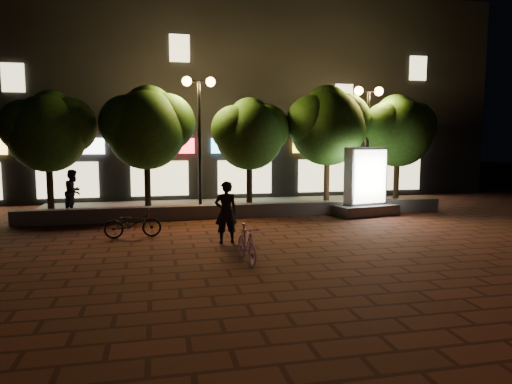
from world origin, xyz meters
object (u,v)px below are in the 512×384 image
object	(u,v)px
ad_kiosk	(365,188)
scooter_parked	(133,223)
tree_mid	(250,131)
street_lamp_left	(199,110)
pedestrian	(74,192)
tree_right	(328,123)
street_lamp_right	(368,115)
rider	(226,212)
tree_left	(147,125)
scooter_pink	(247,243)
tree_far_left	(49,128)
tree_far_right	(398,128)

from	to	relation	value
ad_kiosk	scooter_parked	distance (m)	8.85
tree_mid	street_lamp_left	distance (m)	2.22
tree_mid	pedestrian	size ratio (longest dim) A/B	2.67
tree_right	ad_kiosk	distance (m)	3.28
tree_right	scooter_parked	distance (m)	9.39
street_lamp_right	rider	distance (m)	9.16
street_lamp_right	ad_kiosk	bearing A→B (deg)	-117.06
tree_right	street_lamp_right	size ratio (longest dim) A/B	1.02
tree_left	pedestrian	bearing A→B (deg)	174.94
tree_mid	scooter_parked	world-z (taller)	tree_mid
scooter_pink	tree_mid	bearing A→B (deg)	72.81
tree_far_left	tree_far_right	bearing A→B (deg)	0.00
tree_far_right	tree_right	bearing A→B (deg)	180.00
rider	tree_left	bearing A→B (deg)	-71.24
tree_left	tree_far_right	size ratio (longest dim) A/B	1.03
ad_kiosk	tree_left	bearing A→B (deg)	166.34
tree_right	rider	size ratio (longest dim) A/B	2.90
tree_far_right	street_lamp_left	size ratio (longest dim) A/B	0.92
street_lamp_left	rider	bearing A→B (deg)	-87.79
pedestrian	scooter_pink	bearing A→B (deg)	-127.40
tree_far_left	tree_far_right	size ratio (longest dim) A/B	0.97
tree_mid	street_lamp_right	xyz separation A→B (m)	(4.95, -0.26, 0.68)
tree_left	street_lamp_right	world-z (taller)	street_lamp_right
tree_far_right	scooter_parked	bearing A→B (deg)	-158.50
scooter_pink	pedestrian	distance (m)	9.47
tree_left	tree_mid	xyz separation A→B (m)	(4.00, -0.00, -0.23)
street_lamp_left	ad_kiosk	xyz separation A→B (m)	(6.13, -1.70, -2.98)
tree_mid	street_lamp_left	bearing A→B (deg)	-172.69
rider	street_lamp_left	bearing A→B (deg)	-90.00
tree_right	street_lamp_right	bearing A→B (deg)	-9.10
tree_left	tree_mid	world-z (taller)	tree_left
tree_left	scooter_parked	bearing A→B (deg)	-95.72
rider	tree_right	bearing A→B (deg)	-134.76
tree_far_left	pedestrian	world-z (taller)	tree_far_left
tree_far_left	street_lamp_left	distance (m)	5.50
tree_right	street_lamp_left	bearing A→B (deg)	-177.19
tree_right	street_lamp_left	world-z (taller)	street_lamp_left
ad_kiosk	rider	world-z (taller)	ad_kiosk
tree_left	rider	world-z (taller)	tree_left
tree_right	tree_far_right	distance (m)	3.20
street_lamp_left	tree_right	bearing A→B (deg)	2.81
tree_far_left	tree_mid	xyz separation A→B (m)	(7.50, -0.00, -0.08)
street_lamp_right	rider	bearing A→B (deg)	-141.79
tree_right	scooter_parked	xyz separation A→B (m)	(-7.73, -4.30, -3.13)
tree_left	tree_far_right	distance (m)	10.50
tree_far_left	ad_kiosk	xyz separation A→B (m)	(11.58, -1.96, -2.24)
tree_far_left	tree_right	xyz separation A→B (m)	(10.80, 0.00, 0.27)
street_lamp_right	scooter_parked	size ratio (longest dim) A/B	3.03
tree_left	street_lamp_right	bearing A→B (deg)	-1.68
tree_far_left	scooter_pink	distance (m)	10.07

